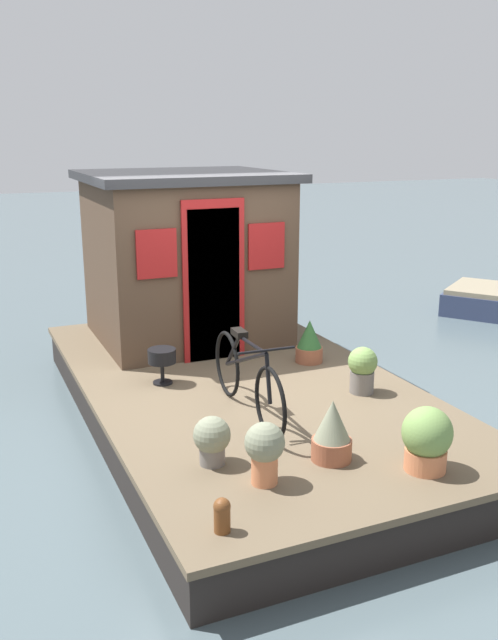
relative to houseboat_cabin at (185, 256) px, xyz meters
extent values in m
plane|color=#4C5B60|center=(-1.75, 0.00, -1.47)|extent=(60.00, 60.00, 0.00)
cube|color=brown|center=(-1.75, 0.00, -1.06)|extent=(5.72, 3.11, 0.06)
cube|color=black|center=(-1.75, 0.00, -1.28)|extent=(5.60, 3.05, 0.38)
cube|color=#4C3828|center=(0.01, 0.00, -0.06)|extent=(1.93, 2.13, 1.93)
cube|color=#28282B|center=(0.01, 0.00, 0.96)|extent=(2.13, 2.33, 0.10)
cube|color=#144733|center=(-0.98, 0.00, -0.18)|extent=(0.04, 0.60, 1.70)
cube|color=maroon|center=(-0.98, 0.00, -0.13)|extent=(0.03, 0.72, 1.80)
cube|color=maroon|center=(-0.98, -0.64, 0.22)|extent=(0.03, 0.44, 0.52)
cube|color=maroon|center=(-0.98, 0.64, 0.22)|extent=(0.03, 0.44, 0.52)
torus|color=black|center=(-3.16, 0.34, -0.71)|extent=(0.64, 0.07, 0.64)
torus|color=black|center=(-2.07, 0.28, -0.71)|extent=(0.64, 0.07, 0.64)
cylinder|color=black|center=(-2.57, 0.31, -0.50)|extent=(1.01, 0.09, 0.44)
cylinder|color=black|center=(-2.74, 0.32, -0.31)|extent=(0.65, 0.06, 0.06)
cylinder|color=black|center=(-2.24, 0.29, -0.52)|extent=(0.38, 0.05, 0.40)
cylinder|color=black|center=(-3.11, 0.33, -0.50)|extent=(0.12, 0.04, 0.42)
cube|color=black|center=(-2.42, 0.30, -0.30)|extent=(0.20, 0.11, 0.06)
cylinder|color=black|center=(-3.07, 0.33, -0.27)|extent=(0.05, 0.50, 0.02)
cylinder|color=#935138|center=(-1.49, -0.93, -0.94)|extent=(0.31, 0.31, 0.17)
cone|color=#2D602D|center=(-1.49, -0.93, -0.70)|extent=(0.28, 0.28, 0.31)
cylinder|color=#935138|center=(-3.68, 0.05, -0.94)|extent=(0.32, 0.32, 0.17)
cone|color=gray|center=(-3.68, 0.05, -0.69)|extent=(0.29, 0.29, 0.32)
cylinder|color=slate|center=(-2.54, -0.96, -0.92)|extent=(0.24, 0.24, 0.22)
sphere|color=#70934C|center=(-2.54, -0.96, -0.71)|extent=(0.29, 0.29, 0.29)
cylinder|color=#C6754C|center=(-4.11, -0.52, -0.94)|extent=(0.32, 0.32, 0.17)
ellipsoid|color=#70934C|center=(-4.11, -0.52, -0.72)|extent=(0.38, 0.38, 0.40)
cylinder|color=slate|center=(-3.37, 0.93, -0.96)|extent=(0.20, 0.20, 0.14)
sphere|color=gray|center=(-3.37, 0.93, -0.78)|extent=(0.29, 0.29, 0.29)
cylinder|color=#C6754C|center=(-3.81, 0.69, -0.92)|extent=(0.20, 0.20, 0.22)
sphere|color=gray|center=(-3.81, 0.69, -0.70)|extent=(0.30, 0.30, 0.30)
cylinder|color=black|center=(-1.51, 0.77, -0.73)|extent=(0.29, 0.29, 0.14)
cylinder|color=black|center=(-1.51, 0.77, -0.91)|extent=(0.04, 0.04, 0.23)
cylinder|color=black|center=(-1.51, 0.77, -1.02)|extent=(0.20, 0.20, 0.02)
cylinder|color=brown|center=(-4.28, 1.21, -0.94)|extent=(0.11, 0.11, 0.18)
sphere|color=brown|center=(-4.28, 1.21, -0.84)|extent=(0.11, 0.11, 0.11)
camera|label=1|loc=(-7.95, 2.62, 1.46)|focal=38.69mm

